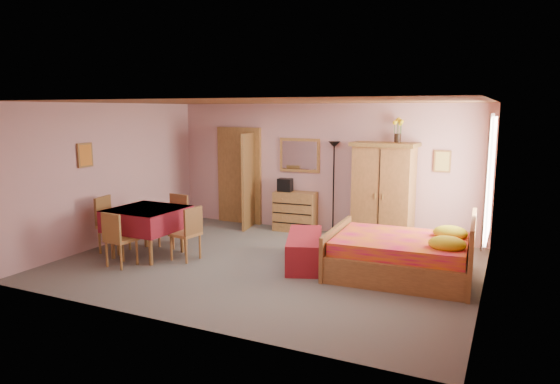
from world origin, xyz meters
The scene contains 23 objects.
floor centered at (0.00, 0.00, 0.00)m, with size 6.50×6.50×0.00m, color slate.
ceiling centered at (0.00, 0.00, 2.60)m, with size 6.50×6.50×0.00m, color brown.
wall_back centered at (0.00, 2.50, 1.30)m, with size 6.50×0.10×2.60m, color #C99292.
wall_front centered at (0.00, -2.50, 1.30)m, with size 6.50×0.10×2.60m, color #C99292.
wall_left centered at (-3.25, 0.00, 1.30)m, with size 0.10×5.00×2.60m, color #C99292.
wall_right centered at (3.25, 0.00, 1.30)m, with size 0.10×5.00×2.60m, color #C99292.
doorway centered at (-1.90, 2.47, 1.02)m, with size 1.06×0.12×2.15m, color #9E6B35.
window centered at (3.21, 1.20, 1.45)m, with size 0.08×1.40×1.95m, color white.
picture_left centered at (-3.22, -0.60, 1.70)m, with size 0.04×0.32×0.42m, color orange.
picture_back centered at (2.35, 2.47, 1.55)m, with size 0.30×0.04×0.40m, color #D8BF59.
chest_of_drawers centered at (-0.48, 2.27, 0.41)m, with size 0.86×0.43×0.81m, color #996634.
wall_mirror centered at (-0.48, 2.48, 1.55)m, with size 0.88×0.05×0.70m, color silver.
stereo centered at (-0.71, 2.26, 0.94)m, with size 0.29×0.21×0.27m, color black.
floor_lamp centered at (0.31, 2.37, 0.93)m, with size 0.24×0.24×1.86m, color black.
wardrobe centered at (1.35, 2.21, 0.94)m, with size 1.20×0.62×1.88m, color #A87039.
sunflower_vase centered at (1.55, 2.32, 2.11)m, with size 0.18×0.18×0.45m, color yellow.
bed centered at (2.08, 0.36, 0.48)m, with size 2.09×1.64×0.97m, color #DB1559.
bench centered at (0.56, 0.27, 0.24)m, with size 0.53×1.44×0.48m, color maroon.
dining_table centered at (-2.06, -0.43, 0.41)m, with size 1.13×1.13×0.83m, color maroon.
chair_south centered at (-2.06, -1.07, 0.45)m, with size 0.40×0.40×0.89m, color #A17036.
chair_north centered at (-2.05, 0.24, 0.47)m, with size 0.43×0.43×0.94m, color #AE6C3B.
chair_west centered at (-2.74, -0.50, 0.49)m, with size 0.45×0.45×0.98m, color #A87A38.
chair_east centered at (-1.34, -0.35, 0.45)m, with size 0.41×0.41×0.90m, color #B0753B.
Camera 1 is at (3.52, -6.97, 2.49)m, focal length 32.00 mm.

